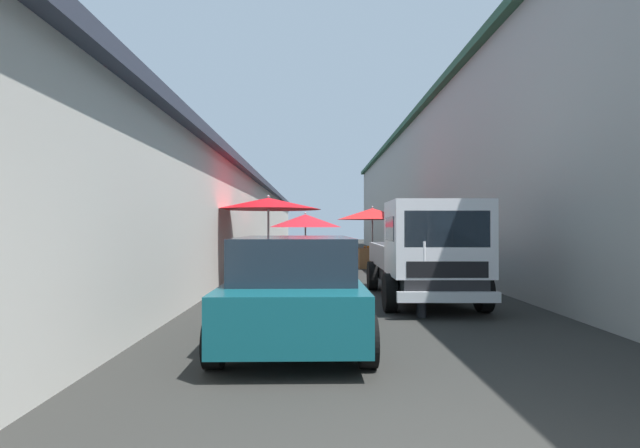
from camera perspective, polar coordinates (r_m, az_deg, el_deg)
The scene contains 9 objects.
ground at distance 16.10m, azimuth 2.97°, elevation -6.03°, with size 90.00×90.00×0.00m, color #282826.
building_left_whitewash at distance 19.19m, azimuth -18.67°, elevation 0.46°, with size 49.80×7.50×3.70m.
building_right_concrete at distance 19.97m, azimuth 22.94°, elevation 4.67°, with size 49.80×7.50×6.65m.
fruit_stall_near_left at distance 12.87m, azimuth -6.18°, elevation 1.24°, with size 2.87×2.87×2.46m.
fruit_stall_far_right at distance 16.59m, azimuth -1.70°, elevation -0.37°, with size 2.56×2.56×2.12m.
fruit_stall_far_left at distance 18.42m, azimuth 6.29°, elevation 0.56°, with size 2.76×2.76×2.40m.
hatchback_car at distance 6.67m, azimuth -3.03°, elevation -7.70°, with size 3.93×1.95×1.45m.
delivery_truck at distance 9.76m, azimuth 12.95°, elevation -3.58°, with size 4.94×2.03×2.08m.
vendor_by_crates at distance 8.57m, azimuth 12.13°, elevation -5.03°, with size 0.63×0.22×1.56m.
Camera 1 is at (-2.49, 0.99, 1.59)m, focal length 26.48 mm.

